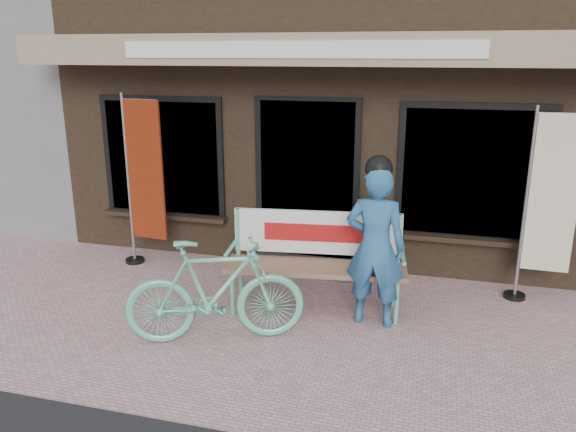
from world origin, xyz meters
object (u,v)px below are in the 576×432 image
(bicycle, at_px, (215,291))
(menu_stand, at_px, (371,240))
(nobori_cream, at_px, (548,205))
(bench, at_px, (316,253))
(nobori_red, at_px, (143,180))
(person, at_px, (375,244))

(bicycle, relative_size, menu_stand, 1.85)
(nobori_cream, relative_size, menu_stand, 2.35)
(bench, height_order, bicycle, bench)
(bench, xyz_separation_m, bicycle, (-0.76, -1.02, -0.10))
(bench, height_order, nobori_red, nobori_red)
(bench, xyz_separation_m, menu_stand, (0.48, 1.00, -0.14))
(person, xyz_separation_m, nobori_cream, (1.74, 1.03, 0.26))
(bench, relative_size, nobori_red, 0.89)
(bench, distance_m, person, 0.75)
(person, distance_m, bicycle, 1.66)
(bicycle, distance_m, nobori_red, 2.43)
(nobori_cream, bearing_deg, person, -147.51)
(bench, distance_m, nobori_cream, 2.57)
(bench, height_order, menu_stand, bench)
(bench, xyz_separation_m, nobori_cream, (2.40, 0.78, 0.51))
(nobori_red, bearing_deg, person, -10.10)
(nobori_red, relative_size, menu_stand, 2.40)
(bench, bearing_deg, nobori_red, 157.53)
(person, xyz_separation_m, nobori_red, (-3.08, 0.91, 0.29))
(bench, bearing_deg, bicycle, -134.14)
(nobori_red, bearing_deg, nobori_cream, 7.85)
(bicycle, xyz_separation_m, nobori_red, (-1.65, 1.67, 0.64))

